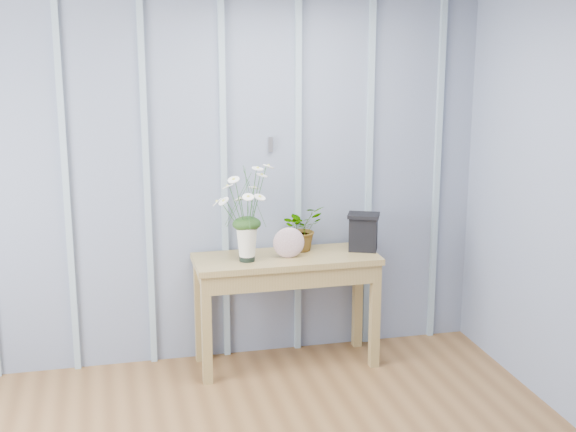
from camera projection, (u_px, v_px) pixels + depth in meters
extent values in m
cube|color=gray|center=(186.00, 178.00, 5.19)|extent=(4.00, 0.01, 2.50)
cube|color=silver|center=(271.00, 144.00, 5.26)|extent=(0.03, 0.01, 0.10)
cube|color=#8AA2B0|center=(66.00, 183.00, 5.01)|extent=(0.04, 0.03, 2.50)
cube|color=#8AA2B0|center=(147.00, 180.00, 5.13)|extent=(0.04, 0.03, 2.50)
cube|color=#8AA2B0|center=(224.00, 176.00, 5.24)|extent=(0.04, 0.03, 2.50)
cube|color=#8AA2B0|center=(298.00, 173.00, 5.35)|extent=(0.04, 0.03, 2.50)
cube|color=#8AA2B0|center=(369.00, 170.00, 5.46)|extent=(0.04, 0.03, 2.50)
cube|color=#8AA2B0|center=(437.00, 167.00, 5.58)|extent=(0.04, 0.03, 2.50)
cube|color=olive|center=(286.00, 259.00, 5.22)|extent=(1.20, 0.45, 0.04)
cube|color=olive|center=(286.00, 271.00, 5.23)|extent=(1.13, 0.42, 0.12)
cube|color=olive|center=(207.00, 330.00, 5.01)|extent=(0.06, 0.06, 0.71)
cube|color=olive|center=(375.00, 316.00, 5.26)|extent=(0.06, 0.06, 0.71)
cube|color=olive|center=(199.00, 311.00, 5.35)|extent=(0.06, 0.06, 0.71)
cube|color=olive|center=(358.00, 298.00, 5.60)|extent=(0.06, 0.06, 0.71)
cylinder|color=black|center=(247.00, 256.00, 5.10)|extent=(0.10, 0.10, 0.06)
cone|color=white|center=(247.00, 242.00, 5.08)|extent=(0.17, 0.17, 0.23)
ellipsoid|color=#193A13|center=(247.00, 224.00, 5.05)|extent=(0.18, 0.15, 0.10)
imported|color=#193A13|center=(302.00, 228.00, 5.32)|extent=(0.34, 0.32, 0.30)
ellipsoid|color=#8E566B|center=(289.00, 243.00, 5.15)|extent=(0.21, 0.08, 0.20)
cube|color=black|center=(363.00, 234.00, 5.32)|extent=(0.22, 0.20, 0.23)
cube|color=black|center=(364.00, 215.00, 5.29)|extent=(0.25, 0.23, 0.02)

